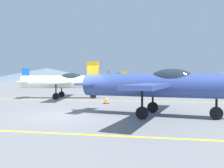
{
  "coord_description": "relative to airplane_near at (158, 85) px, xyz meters",
  "views": [
    {
      "loc": [
        4.3,
        -11.45,
        1.87
      ],
      "look_at": [
        -0.58,
        14.0,
        1.2
      ],
      "focal_mm": 39.18,
      "sensor_mm": 36.0,
      "label": 1
    }
  ],
  "objects": [
    {
      "name": "airplane_far",
      "position": [
        -1.08,
        19.59,
        0.0
      ],
      "size": [
        7.98,
        9.09,
        2.73
      ],
      "color": "#33478C",
      "rests_on": "ground_plane"
    },
    {
      "name": "hill_left",
      "position": [
        -68.67,
        129.93,
        2.43
      ],
      "size": [
        78.99,
        78.99,
        7.94
      ],
      "primitive_type": "cone",
      "color": "slate",
      "rests_on": "ground_plane"
    },
    {
      "name": "airplane_near",
      "position": [
        0.0,
        0.0,
        0.0
      ],
      "size": [
        7.98,
        9.12,
        2.73
      ],
      "color": "#33478C",
      "rests_on": "ground_plane"
    },
    {
      "name": "apron_line_near",
      "position": [
        -4.28,
        -4.32,
        -1.53
      ],
      "size": [
        80.0,
        0.16,
        0.01
      ],
      "primitive_type": "cube",
      "color": "yellow",
      "rests_on": "ground_plane"
    },
    {
      "name": "traffic_cone_front",
      "position": [
        -3.7,
        5.2,
        -1.25
      ],
      "size": [
        0.36,
        0.36,
        0.59
      ],
      "color": "black",
      "rests_on": "ground_plane"
    },
    {
      "name": "airplane_back",
      "position": [
        -10.43,
        30.67,
        0.0
      ],
      "size": [
        7.94,
        9.13,
        2.73
      ],
      "color": "silver",
      "rests_on": "ground_plane"
    },
    {
      "name": "apron_line_far",
      "position": [
        -4.28,
        7.34,
        -1.53
      ],
      "size": [
        80.0,
        0.16,
        0.01
      ],
      "primitive_type": "cube",
      "color": "yellow",
      "rests_on": "ground_plane"
    },
    {
      "name": "airplane_mid",
      "position": [
        -8.31,
        8.8,
        0.0
      ],
      "size": [
        7.98,
        9.12,
        2.73
      ],
      "color": "white",
      "rests_on": "ground_plane"
    },
    {
      "name": "ground_plane",
      "position": [
        -4.28,
        -0.5,
        -1.54
      ],
      "size": [
        400.0,
        400.0,
        0.0
      ],
      "primitive_type": "plane",
      "color": "slate"
    }
  ]
}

